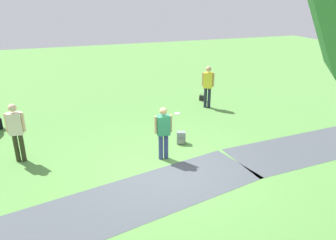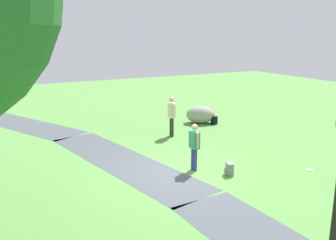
{
  "view_description": "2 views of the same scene",
  "coord_description": "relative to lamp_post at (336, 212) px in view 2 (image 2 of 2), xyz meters",
  "views": [
    {
      "loc": [
        2.73,
        7.47,
        4.57
      ],
      "look_at": [
        -0.15,
        -0.56,
        1.26
      ],
      "focal_mm": 35.05,
      "sensor_mm": 36.0,
      "label": 1
    },
    {
      "loc": [
        -9.7,
        5.3,
        4.47
      ],
      "look_at": [
        1.49,
        -0.53,
        1.41
      ],
      "focal_mm": 38.62,
      "sensor_mm": 36.0,
      "label": 2
    }
  ],
  "objects": [
    {
      "name": "frisbee_on_grass",
      "position": [
        5.04,
        -5.43,
        -2.15
      ],
      "size": [
        0.24,
        0.24,
        0.02
      ],
      "color": "white",
      "rests_on": "ground"
    },
    {
      "name": "lawn_boulder",
      "position": [
        12.2,
        -5.68,
        -1.73
      ],
      "size": [
        1.64,
        1.77,
        0.87
      ],
      "color": "gray",
      "rests_on": "ground"
    },
    {
      "name": "passerby_on_path",
      "position": [
        10.75,
        -3.26,
        -1.14
      ],
      "size": [
        0.52,
        0.29,
        1.75
      ],
      "color": "#2C301A",
      "rests_on": "ground"
    },
    {
      "name": "footpath_segment_far",
      "position": [
        16.25,
        2.46,
        -2.16
      ],
      "size": [
        7.99,
        5.32,
        0.01
      ],
      "color": "#494F56",
      "rests_on": "ground"
    },
    {
      "name": "ground_plane",
      "position": [
        6.87,
        -1.31,
        -2.16
      ],
      "size": [
        48.0,
        48.0,
        0.0
      ],
      "primitive_type": "plane",
      "color": "#599344"
    },
    {
      "name": "lamp_post",
      "position": [
        0.0,
        0.0,
        0.0
      ],
      "size": [
        0.28,
        0.28,
        3.5
      ],
      "color": "black",
      "rests_on": "ground"
    },
    {
      "name": "spare_backpack_on_lawn",
      "position": [
        5.93,
        -2.79,
        -1.97
      ],
      "size": [
        0.33,
        0.33,
        0.4
      ],
      "color": "gray",
      "rests_on": "ground"
    },
    {
      "name": "man_near_boulder",
      "position": [
        6.81,
        -2.0,
        -1.25
      ],
      "size": [
        0.52,
        0.27,
        1.59
      ],
      "color": "navy",
      "rests_on": "ground"
    },
    {
      "name": "backpack_by_boulder",
      "position": [
        11.65,
        -6.15,
        -1.97
      ],
      "size": [
        0.32,
        0.33,
        0.4
      ],
      "color": "black",
      "rests_on": "ground"
    },
    {
      "name": "footpath_segment_mid",
      "position": [
        8.77,
        -0.17,
        -2.16
      ],
      "size": [
        8.22,
        3.5,
        0.01
      ],
      "color": "#494F56",
      "rests_on": "ground"
    }
  ]
}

